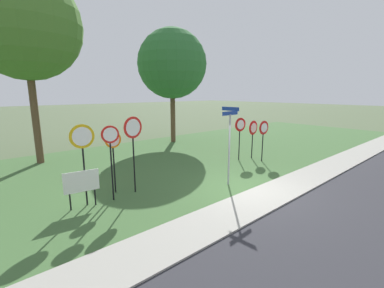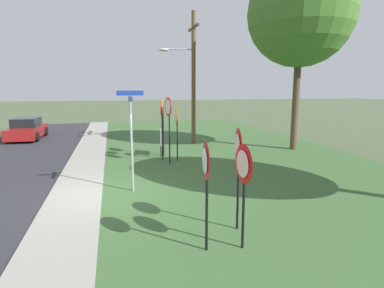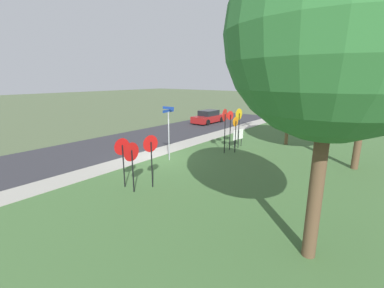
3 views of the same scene
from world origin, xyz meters
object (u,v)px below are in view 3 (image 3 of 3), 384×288
object	(u,v)px
stop_sign_near_left	(225,121)
stop_sign_near_right	(230,122)
utility_pole	(289,88)
oak_tree_left	(376,30)
yield_sign_near_left	(122,151)
notice_board	(238,135)
stop_sign_far_left	(235,127)
parked_hatchback_near	(209,117)
yield_sign_near_right	(131,156)
oak_tree_right	(335,33)
stop_sign_far_center	(239,119)
yield_sign_far_left	(151,149)
street_name_post	(169,129)

from	to	relation	value
stop_sign_near_left	stop_sign_near_right	world-z (taller)	stop_sign_near_left
utility_pole	oak_tree_left	size ratio (longest dim) A/B	0.78
yield_sign_near_left	notice_board	world-z (taller)	yield_sign_near_left
stop_sign_far_left	parked_hatchback_near	world-z (taller)	stop_sign_far_left
stop_sign_near_right	yield_sign_near_right	distance (m)	8.55
parked_hatchback_near	utility_pole	bearing A→B (deg)	66.86
stop_sign_near_right	utility_pole	distance (m)	5.09
yield_sign_near_right	oak_tree_right	distance (m)	8.24
stop_sign_far_left	stop_sign_far_center	size ratio (longest dim) A/B	0.86
yield_sign_near_right	utility_pole	xyz separation A→B (m)	(-12.46, 2.07, 2.49)
notice_board	oak_tree_right	world-z (taller)	oak_tree_right
oak_tree_left	yield_sign_far_left	bearing A→B (deg)	-38.60
stop_sign_near_right	stop_sign_far_center	distance (m)	0.89
stop_sign_near_right	notice_board	world-z (taller)	stop_sign_near_right
yield_sign_near_left	yield_sign_far_left	bearing A→B (deg)	133.94
street_name_post	parked_hatchback_near	bearing A→B (deg)	-158.12
notice_board	stop_sign_far_left	bearing A→B (deg)	28.75
stop_sign_far_center	oak_tree_left	bearing A→B (deg)	93.54
street_name_post	oak_tree_right	xyz separation A→B (m)	(4.00, 9.01, 3.87)
stop_sign_far_left	stop_sign_far_center	xyz separation A→B (m)	(-1.22, -0.44, 0.34)
parked_hatchback_near	stop_sign_far_left	bearing A→B (deg)	44.19
utility_pole	notice_board	distance (m)	4.93
street_name_post	parked_hatchback_near	distance (m)	14.06
stop_sign_near_right	utility_pole	bearing A→B (deg)	159.92
stop_sign_near_right	notice_board	xyz separation A→B (m)	(-1.01, 0.10, -1.04)
utility_pole	oak_tree_right	xyz separation A→B (m)	(12.18, 5.04, 1.65)
yield_sign_near_left	utility_pole	bearing A→B (deg)	172.98
yield_sign_near_right	yield_sign_far_left	distance (m)	0.92
yield_sign_near_right	stop_sign_near_right	bearing A→B (deg)	-179.53
notice_board	yield_sign_far_left	bearing A→B (deg)	11.18
street_name_post	notice_board	xyz separation A→B (m)	(-5.27, 1.71, -1.04)
parked_hatchback_near	yield_sign_far_left	bearing A→B (deg)	27.88
yield_sign_near_left	parked_hatchback_near	xyz separation A→B (m)	(-16.84, -7.14, -1.06)
yield_sign_near_left	street_name_post	xyz separation A→B (m)	(-4.18, -1.15, 0.22)
stop_sign_far_left	notice_board	size ratio (longest dim) A/B	1.88
oak_tree_left	street_name_post	bearing A→B (deg)	-60.32
utility_pole	notice_board	world-z (taller)	utility_pole
stop_sign_far_left	parked_hatchback_near	size ratio (longest dim) A/B	0.55
stop_sign_far_center	yield_sign_near_right	bearing A→B (deg)	4.48
yield_sign_far_left	notice_board	xyz separation A→B (m)	(-8.68, -0.43, -0.94)
parked_hatchback_near	yield_sign_near_left	bearing A→B (deg)	24.02
stop_sign_near_left	oak_tree_left	size ratio (longest dim) A/B	0.30
stop_sign_near_left	yield_sign_far_left	bearing A→B (deg)	-5.95
stop_sign_near_right	yield_sign_far_left	distance (m)	7.69
stop_sign_far_left	yield_sign_near_right	size ratio (longest dim) A/B	1.08
stop_sign_near_left	yield_sign_far_left	world-z (taller)	stop_sign_near_left
stop_sign_near_right	street_name_post	size ratio (longest dim) A/B	0.83
yield_sign_near_right	street_name_post	distance (m)	4.69
stop_sign_near_left	stop_sign_far_center	size ratio (longest dim) A/B	1.05
stop_sign_far_center	yield_sign_near_left	size ratio (longest dim) A/B	1.23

